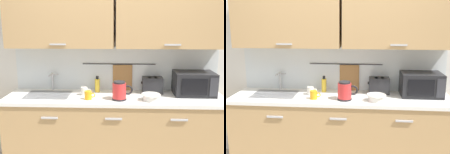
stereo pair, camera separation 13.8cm
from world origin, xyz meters
TOP-DOWN VIEW (x-y plane):
  - counter_unit at (-0.01, 0.30)m, footprint 2.53×0.64m
  - back_wall_assembly at (0.00, 0.53)m, footprint 3.70×0.41m
  - sink_faucet at (-0.79, 0.53)m, footprint 0.09×0.17m
  - microwave at (0.93, 0.41)m, footprint 0.46×0.35m
  - electric_kettle at (0.06, 0.16)m, footprint 0.23×0.16m
  - dish_soap_bottle at (-0.22, 0.48)m, footprint 0.06×0.06m
  - mug_near_sink at (-0.29, 0.16)m, footprint 0.12×0.08m
  - mixing_bowl at (0.40, 0.14)m, footprint 0.21×0.21m
  - toaster at (0.45, 0.47)m, footprint 0.26×0.17m
  - mug_by_kettle at (-0.35, 0.33)m, footprint 0.12×0.08m

SIDE VIEW (x-z plane):
  - counter_unit at x=-0.01m, z-range 0.01..0.91m
  - mixing_bowl at x=0.40m, z-range 0.91..0.98m
  - mug_near_sink at x=-0.29m, z-range 0.90..1.00m
  - mug_by_kettle at x=-0.35m, z-range 0.90..1.00m
  - dish_soap_bottle at x=-0.22m, z-range 0.89..1.08m
  - toaster at x=0.45m, z-range 0.90..1.09m
  - electric_kettle at x=0.06m, z-range 0.90..1.11m
  - microwave at x=0.93m, z-range 0.90..1.17m
  - sink_faucet at x=-0.79m, z-range 0.93..1.15m
  - back_wall_assembly at x=0.00m, z-range 0.27..2.77m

